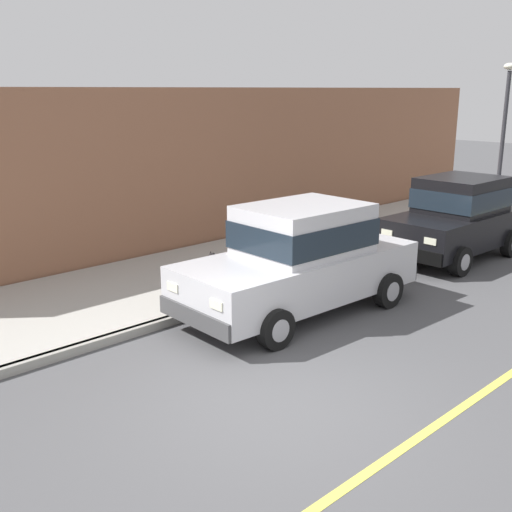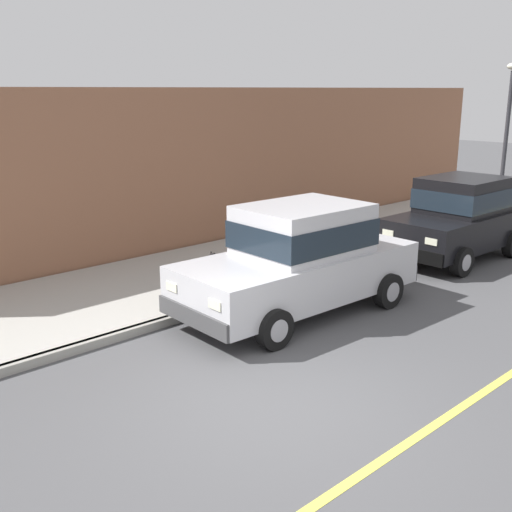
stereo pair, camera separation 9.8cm
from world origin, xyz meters
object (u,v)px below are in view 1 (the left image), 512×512
at_px(dog_black, 204,263).
at_px(car_black_hatchback, 456,217).
at_px(car_silver_sedan, 300,258).
at_px(street_lamp, 505,121).

bearing_deg(dog_black, car_black_hatchback, 65.43).
bearing_deg(car_silver_sedan, car_black_hatchback, 89.61).
bearing_deg(car_black_hatchback, dog_black, -114.57).
relative_size(car_silver_sedan, car_black_hatchback, 1.22).
bearing_deg(car_silver_sedan, dog_black, -175.91).
xyz_separation_m(car_black_hatchback, dog_black, (-2.51, -5.49, -0.55)).
distance_m(car_silver_sedan, car_black_hatchback, 5.31).
height_order(dog_black, street_lamp, street_lamp).
bearing_deg(car_black_hatchback, car_silver_sedan, -90.39).
bearing_deg(street_lamp, car_silver_sedan, -82.23).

